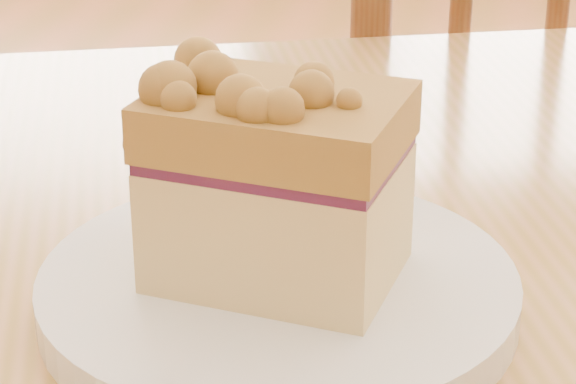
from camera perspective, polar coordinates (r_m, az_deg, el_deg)
The scene contains 4 objects.
cafe_table_main at distance 0.70m, azimuth 10.01°, elevation -9.57°, with size 1.39×1.14×0.75m.
cafe_chair_main at distance 1.31m, azimuth 9.73°, elevation -0.23°, with size 0.57×0.57×0.98m.
plate at distance 0.57m, azimuth -0.50°, elevation -5.09°, with size 0.24×0.24×0.02m.
cake_slice at distance 0.54m, azimuth -0.46°, elevation 0.77°, with size 0.13×0.11×0.11m.
Camera 1 is at (-0.16, -0.48, 1.04)m, focal length 70.00 mm.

